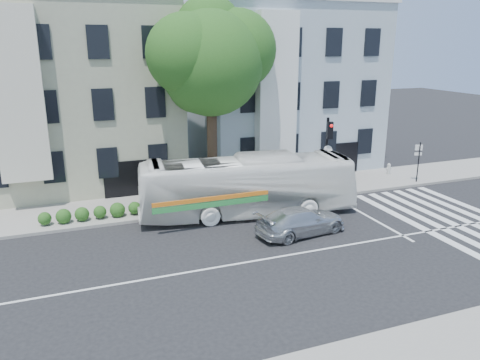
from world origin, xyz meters
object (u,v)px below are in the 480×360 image
fire_hydrant (389,169)px  sedan (301,221)px  bus (247,186)px  traffic_signal (328,147)px

fire_hydrant → sedan: bearing=-146.5°
bus → traffic_signal: 5.32m
bus → traffic_signal: (5.07, 0.74, 1.45)m
traffic_signal → bus: bearing=-153.0°
bus → fire_hydrant: 11.97m
bus → sedan: size_ratio=2.52×
sedan → traffic_signal: traffic_signal is taller
traffic_signal → fire_hydrant: 7.32m
fire_hydrant → traffic_signal: bearing=-157.7°
traffic_signal → fire_hydrant: bearing=41.0°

